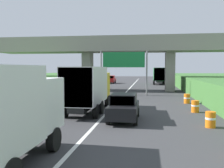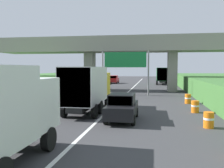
% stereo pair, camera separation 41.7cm
% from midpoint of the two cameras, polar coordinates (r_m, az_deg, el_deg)
% --- Properties ---
extents(lane_centre_stripe, '(0.20, 96.93, 0.01)m').
position_cam_midpoint_polar(lane_centre_stripe, '(29.83, 2.11, -2.74)').
color(lane_centre_stripe, white).
rests_on(lane_centre_stripe, ground).
extents(overpass_bridge, '(40.00, 4.80, 7.94)m').
position_cam_midpoint_polar(overpass_bridge, '(36.81, 3.37, 7.85)').
color(overpass_bridge, gray).
rests_on(overpass_bridge, ground).
extents(overhead_highway_sign, '(5.88, 0.18, 5.44)m').
position_cam_midpoint_polar(overhead_highway_sign, '(30.58, 2.33, 4.98)').
color(overhead_highway_sign, slate).
rests_on(overhead_highway_sign, ground).
extents(truck_green, '(2.44, 7.30, 3.44)m').
position_cam_midpoint_polar(truck_green, '(52.17, 10.62, 2.09)').
color(truck_green, black).
rests_on(truck_green, ground).
extents(truck_yellow, '(2.44, 7.30, 3.44)m').
position_cam_midpoint_polar(truck_yellow, '(18.78, -6.13, -0.64)').
color(truck_yellow, black).
rests_on(truck_yellow, ground).
extents(car_black, '(1.86, 4.10, 1.72)m').
position_cam_midpoint_polar(car_black, '(15.74, 1.99, -5.40)').
color(car_black, black).
rests_on(car_black, ground).
extents(car_red, '(1.86, 4.10, 1.72)m').
position_cam_midpoint_polar(car_red, '(54.10, -0.49, 1.06)').
color(car_red, red).
rests_on(car_red, ground).
extents(construction_barrel_1, '(0.57, 0.57, 0.90)m').
position_cam_midpoint_polar(construction_barrel_1, '(14.98, 21.12, -7.67)').
color(construction_barrel_1, orange).
rests_on(construction_barrel_1, ground).
extents(construction_barrel_2, '(0.57, 0.57, 0.90)m').
position_cam_midpoint_polar(construction_barrel_2, '(19.64, 18.15, -4.94)').
color(construction_barrel_2, orange).
rests_on(construction_barrel_2, ground).
extents(construction_barrel_3, '(0.57, 0.57, 0.90)m').
position_cam_midpoint_polar(construction_barrel_3, '(24.37, 16.51, -3.26)').
color(construction_barrel_3, orange).
rests_on(construction_barrel_3, ground).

